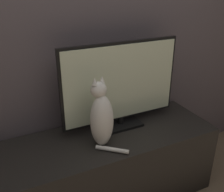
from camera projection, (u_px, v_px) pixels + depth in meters
The scene contains 4 objects.
wall_back at pixel (87, 20), 1.78m from camera, with size 4.80×0.05×2.60m.
tv_stand at pixel (108, 168), 1.95m from camera, with size 1.57×0.54×0.55m.
tv at pixel (121, 85), 1.85m from camera, with size 0.88×0.18×0.63m.
cat at pixel (101, 118), 1.67m from camera, with size 0.21×0.27×0.47m.
Camera 1 is at (-0.65, -0.50, 1.57)m, focal length 42.00 mm.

